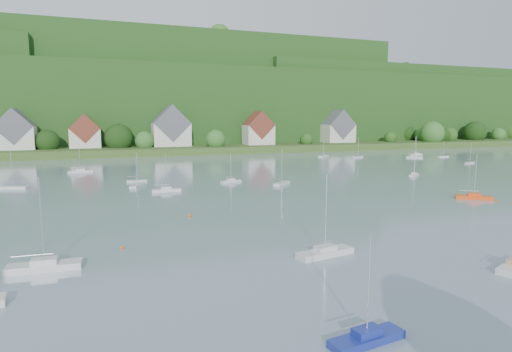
{
  "coord_description": "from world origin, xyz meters",
  "views": [
    {
      "loc": [
        -23.88,
        0.54,
        14.62
      ],
      "look_at": [
        3.32,
        75.0,
        4.0
      ],
      "focal_mm": 29.7,
      "sensor_mm": 36.0,
      "label": 1
    }
  ],
  "objects_px": {
    "near_sailboat_3": "(325,252)",
    "near_sailboat_5": "(474,197)",
    "near_sailboat_6": "(45,265)",
    "near_sailboat_1": "(367,337)"
  },
  "relations": [
    {
      "from": "near_sailboat_6",
      "to": "near_sailboat_3",
      "type": "bearing_deg",
      "value": -8.02
    },
    {
      "from": "near_sailboat_3",
      "to": "near_sailboat_6",
      "type": "distance_m",
      "value": 28.48
    },
    {
      "from": "near_sailboat_5",
      "to": "near_sailboat_6",
      "type": "bearing_deg",
      "value": -130.76
    },
    {
      "from": "near_sailboat_5",
      "to": "near_sailboat_6",
      "type": "distance_m",
      "value": 71.47
    },
    {
      "from": "near_sailboat_3",
      "to": "near_sailboat_5",
      "type": "height_order",
      "value": "near_sailboat_3"
    },
    {
      "from": "near_sailboat_3",
      "to": "near_sailboat_5",
      "type": "relative_size",
      "value": 1.07
    },
    {
      "from": "near_sailboat_3",
      "to": "near_sailboat_6",
      "type": "relative_size",
      "value": 0.97
    },
    {
      "from": "near_sailboat_5",
      "to": "near_sailboat_6",
      "type": "relative_size",
      "value": 0.91
    },
    {
      "from": "near_sailboat_3",
      "to": "near_sailboat_5",
      "type": "bearing_deg",
      "value": 15.06
    },
    {
      "from": "near_sailboat_1",
      "to": "near_sailboat_5",
      "type": "relative_size",
      "value": 0.88
    }
  ]
}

